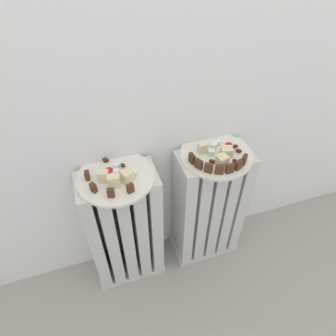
{
  "coord_description": "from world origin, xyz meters",
  "views": [
    {
      "loc": [
        -0.27,
        -0.55,
        1.49
      ],
      "look_at": [
        0.0,
        0.28,
        0.66
      ],
      "focal_mm": 32.07,
      "sensor_mm": 36.0,
      "label": 1
    }
  ],
  "objects_px": {
    "radiator_left": "(125,230)",
    "radiator_right": "(208,208)",
    "jam_bowl_left": "(109,172)",
    "plate_left": "(116,177)",
    "jam_bowl_right": "(228,146)",
    "plate_right": "(216,155)",
    "fork": "(122,181)"
  },
  "relations": [
    {
      "from": "radiator_left",
      "to": "plate_right",
      "type": "xyz_separation_m",
      "value": [
        0.42,
        -0.0,
        0.34
      ]
    },
    {
      "from": "radiator_left",
      "to": "jam_bowl_left",
      "type": "distance_m",
      "value": 0.36
    },
    {
      "from": "plate_right",
      "to": "radiator_right",
      "type": "bearing_deg",
      "value": 63.43
    },
    {
      "from": "plate_left",
      "to": "fork",
      "type": "relative_size",
      "value": 2.96
    },
    {
      "from": "plate_left",
      "to": "radiator_left",
      "type": "bearing_deg",
      "value": 116.57
    },
    {
      "from": "plate_left",
      "to": "plate_right",
      "type": "distance_m",
      "value": 0.42
    },
    {
      "from": "plate_right",
      "to": "jam_bowl_right",
      "type": "relative_size",
      "value": 8.07
    },
    {
      "from": "fork",
      "to": "jam_bowl_right",
      "type": "bearing_deg",
      "value": 6.9
    },
    {
      "from": "plate_right",
      "to": "jam_bowl_right",
      "type": "xyz_separation_m",
      "value": [
        0.06,
        0.02,
        0.02
      ]
    },
    {
      "from": "jam_bowl_left",
      "to": "jam_bowl_right",
      "type": "bearing_deg",
      "value": 0.11
    },
    {
      "from": "plate_right",
      "to": "jam_bowl_left",
      "type": "xyz_separation_m",
      "value": [
        -0.44,
        0.02,
        0.02
      ]
    },
    {
      "from": "jam_bowl_left",
      "to": "jam_bowl_right",
      "type": "distance_m",
      "value": 0.51
    },
    {
      "from": "jam_bowl_left",
      "to": "jam_bowl_right",
      "type": "xyz_separation_m",
      "value": [
        0.51,
        0.0,
        -0.0
      ]
    },
    {
      "from": "radiator_right",
      "to": "jam_bowl_right",
      "type": "bearing_deg",
      "value": 16.92
    },
    {
      "from": "fork",
      "to": "jam_bowl_left",
      "type": "bearing_deg",
      "value": 124.71
    },
    {
      "from": "plate_left",
      "to": "plate_right",
      "type": "height_order",
      "value": "same"
    },
    {
      "from": "radiator_right",
      "to": "jam_bowl_right",
      "type": "xyz_separation_m",
      "value": [
        0.06,
        0.02,
        0.36
      ]
    },
    {
      "from": "plate_left",
      "to": "fork",
      "type": "bearing_deg",
      "value": -66.08
    },
    {
      "from": "plate_left",
      "to": "jam_bowl_right",
      "type": "distance_m",
      "value": 0.49
    },
    {
      "from": "radiator_left",
      "to": "fork",
      "type": "bearing_deg",
      "value": -66.08
    },
    {
      "from": "radiator_right",
      "to": "plate_left",
      "type": "xyz_separation_m",
      "value": [
        -0.42,
        -0.0,
        0.34
      ]
    },
    {
      "from": "jam_bowl_left",
      "to": "plate_left",
      "type": "bearing_deg",
      "value": -39.87
    },
    {
      "from": "radiator_left",
      "to": "jam_bowl_right",
      "type": "xyz_separation_m",
      "value": [
        0.48,
        0.02,
        0.36
      ]
    },
    {
      "from": "radiator_left",
      "to": "radiator_right",
      "type": "relative_size",
      "value": 1.0
    },
    {
      "from": "jam_bowl_left",
      "to": "jam_bowl_right",
      "type": "height_order",
      "value": "same"
    },
    {
      "from": "plate_left",
      "to": "fork",
      "type": "distance_m",
      "value": 0.04
    },
    {
      "from": "radiator_right",
      "to": "fork",
      "type": "distance_m",
      "value": 0.54
    },
    {
      "from": "radiator_left",
      "to": "jam_bowl_left",
      "type": "relative_size",
      "value": 15.1
    },
    {
      "from": "plate_right",
      "to": "fork",
      "type": "bearing_deg",
      "value": -174.74
    },
    {
      "from": "jam_bowl_right",
      "to": "fork",
      "type": "height_order",
      "value": "jam_bowl_right"
    },
    {
      "from": "jam_bowl_right",
      "to": "fork",
      "type": "xyz_separation_m",
      "value": [
        -0.47,
        -0.06,
        -0.01
      ]
    },
    {
      "from": "jam_bowl_left",
      "to": "fork",
      "type": "distance_m",
      "value": 0.07
    }
  ]
}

